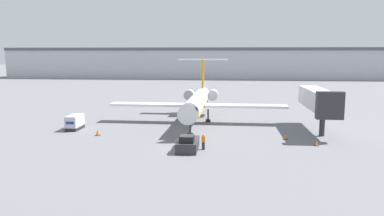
% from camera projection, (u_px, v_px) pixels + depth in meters
% --- Properties ---
extents(ground_plane, '(600.00, 600.00, 0.00)m').
position_uv_depth(ground_plane, '(184.00, 150.00, 42.20)').
color(ground_plane, slate).
extents(terminal_building, '(180.00, 16.80, 13.05)m').
position_uv_depth(terminal_building, '(216.00, 63.00, 159.42)').
color(terminal_building, '#B2B2B7').
rests_on(terminal_building, ground).
extents(airplane_main, '(27.64, 24.67, 9.73)m').
position_uv_depth(airplane_main, '(198.00, 101.00, 58.48)').
color(airplane_main, white).
rests_on(airplane_main, ground).
extents(pushback_tug, '(2.27, 4.69, 1.86)m').
position_uv_depth(pushback_tug, '(188.00, 144.00, 41.95)').
color(pushback_tug, '#2D2D33').
rests_on(pushback_tug, ground).
extents(luggage_cart, '(1.61, 3.42, 2.05)m').
position_uv_depth(luggage_cart, '(75.00, 122.00, 53.24)').
color(luggage_cart, '#232326').
rests_on(luggage_cart, ground).
extents(worker_near_tug, '(0.40, 0.25, 1.79)m').
position_uv_depth(worker_near_tug, '(203.00, 141.00, 42.12)').
color(worker_near_tug, '#232838').
rests_on(worker_near_tug, ground).
extents(traffic_cone_left, '(0.64, 0.64, 0.83)m').
position_uv_depth(traffic_cone_left, '(98.00, 132.00, 49.45)').
color(traffic_cone_left, black).
rests_on(traffic_cone_left, ground).
extents(traffic_cone_right, '(0.57, 0.57, 0.60)m').
position_uv_depth(traffic_cone_right, '(285.00, 137.00, 47.29)').
color(traffic_cone_right, black).
rests_on(traffic_cone_right, ground).
extents(traffic_cone_mid, '(0.54, 0.54, 0.68)m').
position_uv_depth(traffic_cone_mid, '(316.00, 143.00, 43.98)').
color(traffic_cone_mid, black).
rests_on(traffic_cone_mid, ground).
extents(jet_bridge, '(3.20, 13.98, 6.19)m').
position_uv_depth(jet_bridge, '(318.00, 100.00, 51.35)').
color(jet_bridge, '#2D2D33').
rests_on(jet_bridge, ground).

